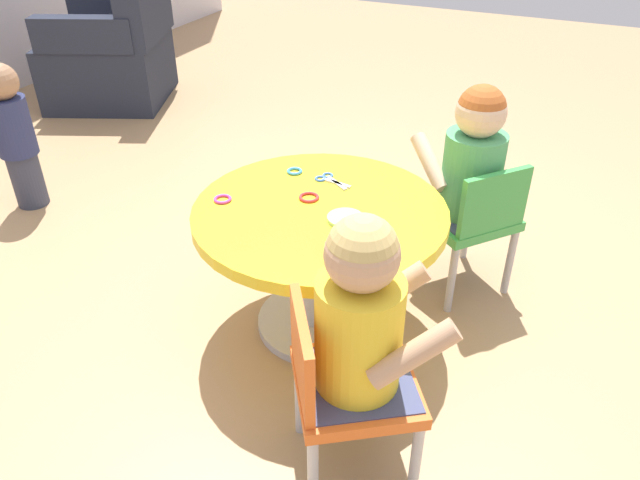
{
  "coord_description": "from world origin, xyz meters",
  "views": [
    {
      "loc": [
        -1.51,
        -0.69,
        1.44
      ],
      "look_at": [
        0.0,
        0.0,
        0.36
      ],
      "focal_mm": 34.29,
      "sensor_mm": 36.0,
      "label": 1
    }
  ],
  "objects_px": {
    "seated_child_left": "(362,313)",
    "rolling_pin": "(348,245)",
    "child_chair_left": "(343,385)",
    "armchair_dark": "(115,53)",
    "toddler_standing": "(14,133)",
    "child_chair_right": "(471,219)",
    "craft_scissors": "(329,180)",
    "craft_table": "(320,242)",
    "seated_child_right": "(473,157)"
  },
  "relations": [
    {
      "from": "child_chair_right",
      "to": "rolling_pin",
      "type": "distance_m",
      "value": 0.68
    },
    {
      "from": "child_chair_right",
      "to": "seated_child_right",
      "type": "relative_size",
      "value": 1.05
    },
    {
      "from": "seated_child_right",
      "to": "armchair_dark",
      "type": "height_order",
      "value": "armchair_dark"
    },
    {
      "from": "toddler_standing",
      "to": "rolling_pin",
      "type": "bearing_deg",
      "value": -103.01
    },
    {
      "from": "child_chair_right",
      "to": "craft_scissors",
      "type": "xyz_separation_m",
      "value": [
        -0.24,
        0.45,
        0.17
      ]
    },
    {
      "from": "child_chair_left",
      "to": "child_chair_right",
      "type": "height_order",
      "value": "same"
    },
    {
      "from": "armchair_dark",
      "to": "craft_scissors",
      "type": "height_order",
      "value": "armchair_dark"
    },
    {
      "from": "child_chair_right",
      "to": "craft_scissors",
      "type": "height_order",
      "value": "child_chair_right"
    },
    {
      "from": "child_chair_left",
      "to": "craft_scissors",
      "type": "bearing_deg",
      "value": 26.45
    },
    {
      "from": "seated_child_left",
      "to": "child_chair_left",
      "type": "bearing_deg",
      "value": 123.59
    },
    {
      "from": "child_chair_left",
      "to": "seated_child_right",
      "type": "distance_m",
      "value": 0.99
    },
    {
      "from": "child_chair_left",
      "to": "rolling_pin",
      "type": "height_order",
      "value": "child_chair_left"
    },
    {
      "from": "child_chair_left",
      "to": "child_chair_right",
      "type": "distance_m",
      "value": 0.94
    },
    {
      "from": "toddler_standing",
      "to": "child_chair_left",
      "type": "bearing_deg",
      "value": -111.01
    },
    {
      "from": "rolling_pin",
      "to": "seated_child_right",
      "type": "bearing_deg",
      "value": -17.49
    },
    {
      "from": "child_chair_left",
      "to": "armchair_dark",
      "type": "height_order",
      "value": "armchair_dark"
    },
    {
      "from": "child_chair_left",
      "to": "seated_child_left",
      "type": "xyz_separation_m",
      "value": [
        0.02,
        -0.03,
        0.23
      ]
    },
    {
      "from": "seated_child_left",
      "to": "armchair_dark",
      "type": "relative_size",
      "value": 0.54
    },
    {
      "from": "craft_table",
      "to": "child_chair_right",
      "type": "bearing_deg",
      "value": -43.65
    },
    {
      "from": "craft_scissors",
      "to": "rolling_pin",
      "type": "bearing_deg",
      "value": -149.28
    },
    {
      "from": "craft_table",
      "to": "armchair_dark",
      "type": "bearing_deg",
      "value": 54.77
    },
    {
      "from": "craft_table",
      "to": "seated_child_right",
      "type": "distance_m",
      "value": 0.61
    },
    {
      "from": "child_chair_right",
      "to": "seated_child_right",
      "type": "height_order",
      "value": "seated_child_right"
    },
    {
      "from": "seated_child_right",
      "to": "toddler_standing",
      "type": "xyz_separation_m",
      "value": [
        -0.23,
        1.97,
        -0.17
      ]
    },
    {
      "from": "child_chair_left",
      "to": "rolling_pin",
      "type": "relative_size",
      "value": 2.46
    },
    {
      "from": "child_chair_right",
      "to": "armchair_dark",
      "type": "xyz_separation_m",
      "value": [
        1.09,
        2.56,
        0.0
      ]
    },
    {
      "from": "seated_child_right",
      "to": "craft_scissors",
      "type": "distance_m",
      "value": 0.5
    },
    {
      "from": "rolling_pin",
      "to": "craft_scissors",
      "type": "relative_size",
      "value": 1.53
    },
    {
      "from": "child_chair_left",
      "to": "craft_scissors",
      "type": "relative_size",
      "value": 3.76
    },
    {
      "from": "armchair_dark",
      "to": "rolling_pin",
      "type": "xyz_separation_m",
      "value": [
        -1.71,
        -2.32,
        0.19
      ]
    },
    {
      "from": "child_chair_left",
      "to": "rolling_pin",
      "type": "distance_m",
      "value": 0.39
    },
    {
      "from": "seated_child_left",
      "to": "craft_scissors",
      "type": "distance_m",
      "value": 0.77
    },
    {
      "from": "rolling_pin",
      "to": "craft_table",
      "type": "bearing_deg",
      "value": 42.49
    },
    {
      "from": "seated_child_right",
      "to": "rolling_pin",
      "type": "relative_size",
      "value": 2.34
    },
    {
      "from": "craft_table",
      "to": "craft_scissors",
      "type": "relative_size",
      "value": 5.7
    },
    {
      "from": "craft_table",
      "to": "child_chair_left",
      "type": "relative_size",
      "value": 1.51
    },
    {
      "from": "armchair_dark",
      "to": "toddler_standing",
      "type": "height_order",
      "value": "armchair_dark"
    },
    {
      "from": "armchair_dark",
      "to": "craft_table",
      "type": "bearing_deg",
      "value": -125.23
    },
    {
      "from": "seated_child_right",
      "to": "child_chair_left",
      "type": "bearing_deg",
      "value": 175.25
    },
    {
      "from": "child_chair_right",
      "to": "rolling_pin",
      "type": "bearing_deg",
      "value": 159.3
    },
    {
      "from": "armchair_dark",
      "to": "rolling_pin",
      "type": "height_order",
      "value": "armchair_dark"
    },
    {
      "from": "seated_child_left",
      "to": "rolling_pin",
      "type": "height_order",
      "value": "seated_child_left"
    },
    {
      "from": "craft_table",
      "to": "rolling_pin",
      "type": "height_order",
      "value": "rolling_pin"
    },
    {
      "from": "child_chair_left",
      "to": "craft_scissors",
      "type": "distance_m",
      "value": 0.79
    },
    {
      "from": "child_chair_right",
      "to": "toddler_standing",
      "type": "distance_m",
      "value": 2.02
    },
    {
      "from": "craft_table",
      "to": "rolling_pin",
      "type": "distance_m",
      "value": 0.3
    },
    {
      "from": "child_chair_left",
      "to": "seated_child_left",
      "type": "height_order",
      "value": "seated_child_left"
    },
    {
      "from": "craft_table",
      "to": "seated_child_left",
      "type": "relative_size",
      "value": 1.59
    },
    {
      "from": "child_chair_left",
      "to": "armchair_dark",
      "type": "xyz_separation_m",
      "value": [
        2.03,
        2.45,
        0.0
      ]
    },
    {
      "from": "seated_child_right",
      "to": "child_chair_right",
      "type": "bearing_deg",
      "value": -130.26
    }
  ]
}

